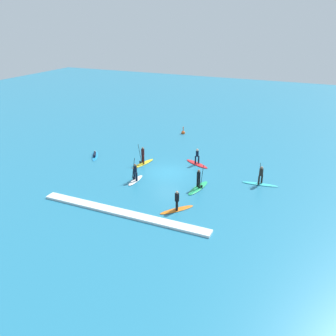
{
  "coord_description": "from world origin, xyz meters",
  "views": [
    {
      "loc": [
        13.2,
        -29.55,
        14.32
      ],
      "look_at": [
        0.0,
        0.0,
        0.5
      ],
      "focal_mm": 38.13,
      "sensor_mm": 36.0,
      "label": 1
    }
  ],
  "objects": [
    {
      "name": "surfer_on_red_board",
      "position": [
        1.88,
        3.23,
        0.35
      ],
      "size": [
        3.08,
        2.08,
        1.72
      ],
      "rotation": [
        0.0,
        0.0,
        5.8
      ],
      "color": "red",
      "rests_on": "ground_plane"
    },
    {
      "name": "ground_plane",
      "position": [
        0.0,
        0.0,
        0.0
      ],
      "size": [
        120.0,
        120.0,
        0.0
      ],
      "primitive_type": "plane",
      "color": "teal",
      "rests_on": "ground"
    },
    {
      "name": "surfer_on_teal_board",
      "position": [
        8.85,
        0.99,
        0.53
      ],
      "size": [
        3.28,
        0.88,
        2.03
      ],
      "rotation": [
        0.0,
        0.0,
        3.24
      ],
      "color": "#33C6CC",
      "rests_on": "ground_plane"
    },
    {
      "name": "surfer_on_orange_board",
      "position": [
        3.68,
        -6.5,
        0.49
      ],
      "size": [
        2.36,
        2.71,
        1.7
      ],
      "rotation": [
        0.0,
        0.0,
        4.03
      ],
      "color": "orange",
      "rests_on": "ground_plane"
    },
    {
      "name": "surfer_on_blue_board",
      "position": [
        -9.3,
        0.84,
        0.11
      ],
      "size": [
        2.23,
        3.01,
        0.36
      ],
      "rotation": [
        0.0,
        0.0,
        2.13
      ],
      "color": "#1E8CD1",
      "rests_on": "ground_plane"
    },
    {
      "name": "surfer_on_green_board",
      "position": [
        3.92,
        -2.09,
        0.4
      ],
      "size": [
        1.25,
        3.37,
        2.31
      ],
      "rotation": [
        0.0,
        0.0,
        1.42
      ],
      "color": "#23B266",
      "rests_on": "ground_plane"
    },
    {
      "name": "wave_crest",
      "position": [
        0.0,
        -8.77,
        0.09
      ],
      "size": [
        14.56,
        0.9,
        0.18
      ],
      "primitive_type": "cube",
      "color": "white",
      "rests_on": "ground_plane"
    },
    {
      "name": "marker_buoy",
      "position": [
        -3.37,
        12.46,
        0.15
      ],
      "size": [
        0.5,
        0.5,
        1.06
      ],
      "color": "#E55119",
      "rests_on": "ground_plane"
    },
    {
      "name": "surfer_on_yellow_board",
      "position": [
        -3.31,
        0.98,
        0.45
      ],
      "size": [
        1.33,
        3.27,
        2.13
      ],
      "rotation": [
        0.0,
        0.0,
        4.49
      ],
      "color": "yellow",
      "rests_on": "ground_plane"
    },
    {
      "name": "surfer_on_white_board",
      "position": [
        -2.03,
        -2.99,
        0.49
      ],
      "size": [
        0.76,
        2.53,
        2.22
      ],
      "rotation": [
        0.0,
        0.0,
        1.58
      ],
      "color": "white",
      "rests_on": "ground_plane"
    }
  ]
}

